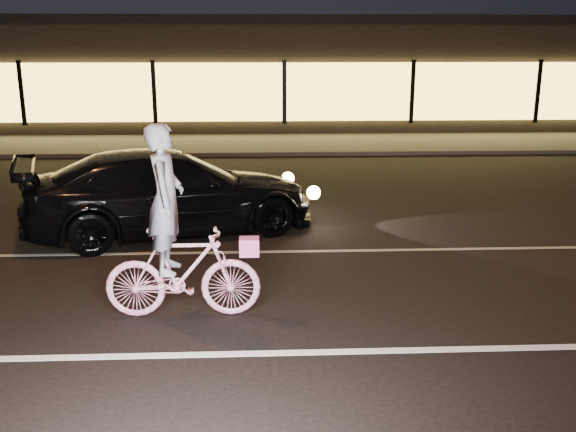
{
  "coord_description": "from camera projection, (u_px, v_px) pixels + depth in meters",
  "views": [
    {
      "loc": [
        -0.9,
        -7.82,
        3.26
      ],
      "look_at": [
        -0.52,
        0.6,
        0.98
      ],
      "focal_mm": 40.0,
      "sensor_mm": 36.0,
      "label": 1
    }
  ],
  "objects": [
    {
      "name": "cyclist",
      "position": [
        178.0,
        251.0,
        7.69
      ],
      "size": [
        1.89,
        0.65,
        2.38
      ],
      "rotation": [
        0.0,
        0.0,
        1.57
      ],
      "color": "#E42F7C",
      "rests_on": "ground"
    },
    {
      "name": "sidewalk",
      "position": [
        287.0,
        144.0,
        20.95
      ],
      "size": [
        30.0,
        4.0,
        0.12
      ],
      "primitive_type": "cube",
      "color": "#383533",
      "rests_on": "ground"
    },
    {
      "name": "lane_stripe_near",
      "position": [
        344.0,
        352.0,
        6.98
      ],
      "size": [
        60.0,
        0.12,
        0.01
      ],
      "primitive_type": "cube",
      "color": "silver",
      "rests_on": "ground"
    },
    {
      "name": "lane_stripe_far",
      "position": [
        316.0,
        251.0,
        10.36
      ],
      "size": [
        60.0,
        0.1,
        0.01
      ],
      "primitive_type": "cube",
      "color": "gray",
      "rests_on": "ground"
    },
    {
      "name": "storefront",
      "position": [
        280.0,
        71.0,
        26.16
      ],
      "size": [
        25.4,
        8.42,
        4.2
      ],
      "color": "black",
      "rests_on": "ground"
    },
    {
      "name": "ground",
      "position": [
        329.0,
        299.0,
        8.43
      ],
      "size": [
        90.0,
        90.0,
        0.0
      ],
      "primitive_type": "plane",
      "color": "black",
      "rests_on": "ground"
    },
    {
      "name": "sedan",
      "position": [
        171.0,
        192.0,
        11.24
      ],
      "size": [
        5.43,
        3.47,
        1.47
      ],
      "rotation": [
        0.0,
        0.0,
        1.87
      ],
      "color": "black",
      "rests_on": "ground"
    }
  ]
}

